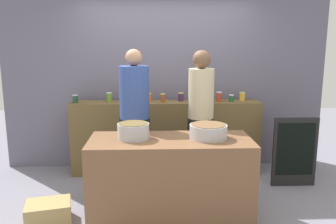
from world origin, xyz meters
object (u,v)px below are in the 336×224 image
Objects in this scene: preserve_jar_3 at (149,97)px; preserve_jar_0 at (75,99)px; cooking_pot_center at (208,131)px; preserve_jar_5 at (181,97)px; cooking_pot_left at (133,131)px; cook_with_tongs at (135,132)px; preserve_jar_6 at (199,97)px; preserve_jar_4 at (163,98)px; chalkboard_sign at (295,152)px; preserve_jar_2 at (124,97)px; preserve_jar_7 at (219,97)px; preserve_jar_8 at (231,98)px; preserve_jar_9 at (242,96)px; cook_in_cap at (200,129)px; bread_crate at (49,213)px; preserve_jar_1 at (109,97)px.

preserve_jar_0 is at bearing -174.26° from preserve_jar_3.
preserve_jar_5 is at bearing 97.27° from cooking_pot_center.
cook_with_tongs is at bearing 91.44° from cooking_pot_left.
preserve_jar_6 is (0.26, 0.01, -0.01)m from preserve_jar_5.
preserve_jar_4 is 0.28m from preserve_jar_5.
preserve_jar_3 reaches higher than chalkboard_sign.
preserve_jar_2 is 1.00× the size of preserve_jar_7.
preserve_jar_8 is 0.31× the size of cooking_pot_left.
preserve_jar_6 is at bearing 45.69° from cook_with_tongs.
preserve_jar_0 reaches higher than chalkboard_sign.
preserve_jar_9 is at bearing 63.64° from cooking_pot_center.
cook_in_cap is at bearing -51.30° from preserve_jar_3.
cook_in_cap is (1.66, -0.70, -0.28)m from preserve_jar_0.
cook_with_tongs is (-1.51, -0.91, -0.29)m from preserve_jar_9.
preserve_jar_9 is at bearing 2.10° from preserve_jar_2.
cook_in_cap reaches higher than preserve_jar_0.
preserve_jar_2 is at bearing -177.26° from preserve_jar_6.
preserve_jar_3 is 0.07× the size of cook_with_tongs.
cooking_pot_center is at bearing -0.71° from cooking_pot_left.
cooking_pot_left is at bearing -130.45° from preserve_jar_7.
cooking_pot_center is 0.86× the size of bread_crate.
cook_in_cap reaches higher than preserve_jar_6.
cook_with_tongs reaches higher than preserve_jar_9.
preserve_jar_1 is at bearing 130.92° from cooking_pot_center.
preserve_jar_0 is at bearing 141.55° from cooking_pot_center.
preserve_jar_2 is 1.52m from preserve_jar_8.
preserve_jar_7 is (1.56, -0.04, 0.00)m from preserve_jar_1.
preserve_jar_2 is at bearing -1.99° from preserve_jar_1.
preserve_jar_3 is (1.02, 0.10, 0.00)m from preserve_jar_0.
preserve_jar_5 reaches higher than preserve_jar_0.
preserve_jar_5 reaches higher than preserve_jar_3.
preserve_jar_4 is at bearing -174.85° from preserve_jar_9.
cook_with_tongs is 2.12m from chalkboard_sign.
preserve_jar_1 is 0.34× the size of cooking_pot_center.
preserve_jar_7 is 0.43× the size of cooking_pot_left.
preserve_jar_4 is at bearing 162.41° from chalkboard_sign.
preserve_jar_6 reaches higher than bread_crate.
cook_in_cap reaches higher than preserve_jar_3.
cook_with_tongs is (-0.62, -0.89, -0.29)m from preserve_jar_5.
preserve_jar_1 is at bearing 115.37° from cook_with_tongs.
preserve_jar_0 is 0.06× the size of cook_in_cap.
preserve_jar_0 is 1.49m from preserve_jar_5.
preserve_jar_0 is at bearing -171.89° from preserve_jar_1.
cooking_pot_center is (0.18, -1.42, -0.15)m from preserve_jar_5.
preserve_jar_7 reaches higher than preserve_jar_1.
chalkboard_sign is at bearing -35.65° from preserve_jar_8.
cooking_pot_left is (-0.60, -1.42, -0.14)m from preserve_jar_5.
preserve_jar_4 reaches higher than preserve_jar_8.
preserve_jar_6 is (1.74, 0.11, -0.00)m from preserve_jar_0.
preserve_jar_2 is 1.35m from preserve_jar_7.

